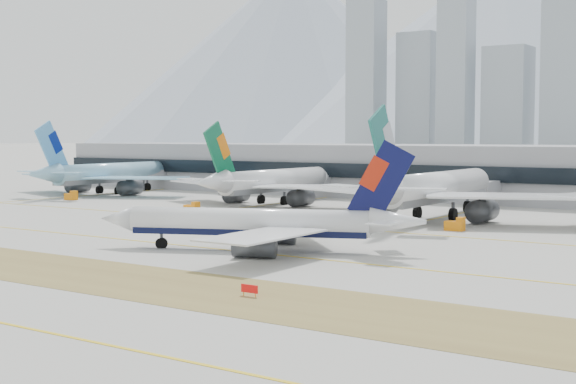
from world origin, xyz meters
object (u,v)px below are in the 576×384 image
Objects in this scene: widebody_cathay at (433,190)px; terminal at (470,172)px; taxiing_airliner at (261,224)px; widebody_korean at (106,175)px; widebody_eva at (270,182)px.

widebody_cathay is 61.30m from terminal.
taxiing_airliner is at bearing -84.12° from terminal.
widebody_korean reaches higher than taxiing_airliner.
widebody_korean is 108.13m from terminal.
widebody_korean is 62.89m from widebody_eva.
widebody_cathay is 0.24× the size of terminal.
widebody_korean is 1.04× the size of widebody_eva.
widebody_cathay is (49.84, -10.89, 0.63)m from widebody_eva.
terminal is at bearing -36.25° from widebody_eva.
widebody_cathay is at bearing -100.77° from widebody_korean.
widebody_korean is at bearing 87.23° from widebody_eva.
widebody_korean is 113.47m from widebody_cathay.
widebody_eva is 0.21× the size of terminal.
widebody_cathay is (112.68, -13.38, 0.41)m from widebody_korean.
widebody_cathay is (2.76, 58.17, 2.15)m from taxiing_airliner.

